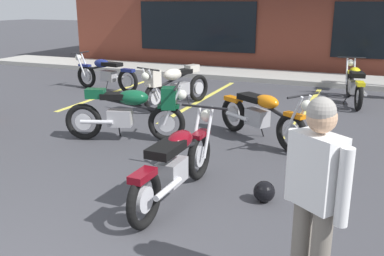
{
  "coord_description": "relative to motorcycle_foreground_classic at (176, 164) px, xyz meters",
  "views": [
    {
      "loc": [
        2.5,
        -1.85,
        2.32
      ],
      "look_at": [
        0.19,
        3.69,
        0.55
      ],
      "focal_mm": 40.41,
      "sensor_mm": 36.0,
      "label": 1
    }
  ],
  "objects": [
    {
      "name": "ground_plane",
      "position": [
        -0.47,
        1.18,
        -0.46
      ],
      "size": [
        80.0,
        80.0,
        0.0
      ],
      "primitive_type": "plane",
      "color": "#3D3D42"
    },
    {
      "name": "sidewalk_kerb",
      "position": [
        -0.47,
        8.89,
        -0.39
      ],
      "size": [
        22.0,
        1.8,
        0.14
      ],
      "primitive_type": "cube",
      "color": "#A8A59E",
      "rests_on": "ground_plane"
    },
    {
      "name": "brick_storefront_building",
      "position": [
        -0.47,
        12.8,
        1.47
      ],
      "size": [
        17.03,
        6.17,
        3.85
      ],
      "color": "brown",
      "rests_on": "ground_plane"
    },
    {
      "name": "painted_stall_lines",
      "position": [
        -0.47,
        5.29,
        -0.46
      ],
      "size": [
        7.6,
        4.8,
        0.01
      ],
      "color": "#DBCC4C",
      "rests_on": "ground_plane"
    },
    {
      "name": "motorcycle_foreground_classic",
      "position": [
        0.0,
        0.0,
        0.0
      ],
      "size": [
        0.66,
        2.11,
        0.98
      ],
      "color": "black",
      "rests_on": "ground_plane"
    },
    {
      "name": "motorcycle_black_cruiser",
      "position": [
        1.7,
        6.29,
        0.0
      ],
      "size": [
        0.8,
        2.09,
        0.98
      ],
      "color": "black",
      "rests_on": "ground_plane"
    },
    {
      "name": "motorcycle_silver_naked",
      "position": [
        0.39,
        2.61,
        0.0
      ],
      "size": [
        1.84,
        1.4,
        0.98
      ],
      "color": "black",
      "rests_on": "ground_plane"
    },
    {
      "name": "motorcycle_green_cafe_racer",
      "position": [
        -1.66,
        1.8,
        0.07
      ],
      "size": [
        2.04,
        1.0,
        0.98
      ],
      "color": "black",
      "rests_on": "ground_plane"
    },
    {
      "name": "motorcycle_orange_scrambler",
      "position": [
        -2.01,
        4.27,
        0.07
      ],
      "size": [
        0.98,
        2.04,
        0.98
      ],
      "color": "black",
      "rests_on": "ground_plane"
    },
    {
      "name": "motorcycle_cream_vintage",
      "position": [
        -4.52,
        5.33,
        0.0
      ],
      "size": [
        2.1,
        0.72,
        0.98
      ],
      "color": "black",
      "rests_on": "ground_plane"
    },
    {
      "name": "person_by_back_row",
      "position": [
        1.74,
        -1.27,
        0.49
      ],
      "size": [
        0.54,
        0.43,
        1.68
      ],
      "color": "black",
      "rests_on": "ground_plane"
    },
    {
      "name": "helmet_on_pavement",
      "position": [
        1.0,
        0.35,
        -0.33
      ],
      "size": [
        0.26,
        0.26,
        0.26
      ],
      "color": "black",
      "rests_on": "ground_plane"
    }
  ]
}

